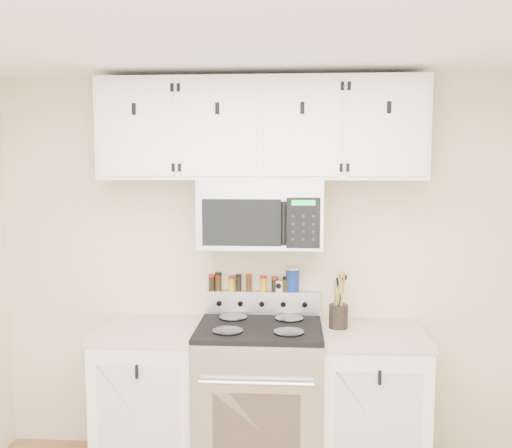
{
  "coord_description": "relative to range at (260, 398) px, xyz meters",
  "views": [
    {
      "loc": [
        0.2,
        -1.98,
        1.94
      ],
      "look_at": [
        -0.02,
        1.45,
        1.57
      ],
      "focal_mm": 40.0,
      "sensor_mm": 36.0,
      "label": 1
    }
  ],
  "objects": [
    {
      "name": "upper_cabinets",
      "position": [
        -0.0,
        0.15,
        1.66
      ],
      "size": [
        2.0,
        0.35,
        0.62
      ],
      "color": "white",
      "rests_on": "back_wall"
    },
    {
      "name": "spice_jar_8",
      "position": [
        0.18,
        0.28,
        0.66
      ],
      "size": [
        0.04,
        0.04,
        0.09
      ],
      "color": "gold",
      "rests_on": "range"
    },
    {
      "name": "microwave",
      "position": [
        0.0,
        0.13,
        1.14
      ],
      "size": [
        0.76,
        0.44,
        0.42
      ],
      "color": "#9E9EA3",
      "rests_on": "back_wall"
    },
    {
      "name": "spice_jar_4",
      "position": [
        -0.09,
        0.28,
        0.67
      ],
      "size": [
        0.04,
        0.04,
        0.11
      ],
      "color": "#452A10",
      "rests_on": "range"
    },
    {
      "name": "spice_jar_5",
      "position": [
        0.01,
        0.28,
        0.67
      ],
      "size": [
        0.04,
        0.04,
        0.1
      ],
      "color": "orange",
      "rests_on": "range"
    },
    {
      "name": "spice_jar_6",
      "position": [
        0.08,
        0.28,
        0.66
      ],
      "size": [
        0.05,
        0.05,
        0.1
      ],
      "color": "black",
      "rests_on": "range"
    },
    {
      "name": "spice_jar_0",
      "position": [
        -0.34,
        0.28,
        0.67
      ],
      "size": [
        0.04,
        0.04,
        0.11
      ],
      "color": "black",
      "rests_on": "range"
    },
    {
      "name": "spice_jar_7",
      "position": [
        0.16,
        0.28,
        0.66
      ],
      "size": [
        0.04,
        0.04,
        0.1
      ],
      "color": "#472311",
      "rests_on": "range"
    },
    {
      "name": "spice_jar_2",
      "position": [
        -0.2,
        0.28,
        0.66
      ],
      "size": [
        0.04,
        0.04,
        0.1
      ],
      "color": "gold",
      "rests_on": "range"
    },
    {
      "name": "range",
      "position": [
        0.0,
        0.0,
        0.0
      ],
      "size": [
        0.76,
        0.65,
        1.1
      ],
      "color": "#B7B7BA",
      "rests_on": "floor"
    },
    {
      "name": "spice_jar_1",
      "position": [
        -0.29,
        0.28,
        0.67
      ],
      "size": [
        0.04,
        0.04,
        0.12
      ],
      "color": "#3C200E",
      "rests_on": "range"
    },
    {
      "name": "spice_jar_3",
      "position": [
        -0.16,
        0.28,
        0.67
      ],
      "size": [
        0.04,
        0.04,
        0.11
      ],
      "color": "black",
      "rests_on": "range"
    },
    {
      "name": "kitchen_timer",
      "position": [
        0.11,
        0.28,
        0.65
      ],
      "size": [
        0.08,
        0.07,
        0.07
      ],
      "primitive_type": "cube",
      "rotation": [
        0.0,
        0.0,
        -0.39
      ],
      "color": "white",
      "rests_on": "range"
    },
    {
      "name": "utensil_crock",
      "position": [
        0.49,
        0.08,
        0.52
      ],
      "size": [
        0.12,
        0.12,
        0.34
      ],
      "color": "black",
      "rests_on": "base_cabinet_right"
    },
    {
      "name": "spice_jar_9",
      "position": [
        0.19,
        0.28,
        0.67
      ],
      "size": [
        0.04,
        0.04,
        0.11
      ],
      "color": "gold",
      "rests_on": "range"
    },
    {
      "name": "back_wall",
      "position": [
        0.0,
        0.32,
        0.76
      ],
      "size": [
        3.5,
        0.01,
        2.5
      ],
      "primitive_type": "cube",
      "color": "beige",
      "rests_on": "floor"
    },
    {
      "name": "base_cabinet_left",
      "position": [
        -0.69,
        0.02,
        -0.03
      ],
      "size": [
        0.64,
        0.62,
        0.92
      ],
      "color": "white",
      "rests_on": "floor"
    },
    {
      "name": "salt_canister",
      "position": [
        0.2,
        0.28,
        0.69
      ],
      "size": [
        0.09,
        0.09,
        0.16
      ],
      "color": "navy",
      "rests_on": "range"
    },
    {
      "name": "base_cabinet_right",
      "position": [
        0.69,
        0.02,
        -0.03
      ],
      "size": [
        0.64,
        0.62,
        0.92
      ],
      "color": "white",
      "rests_on": "floor"
    }
  ]
}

